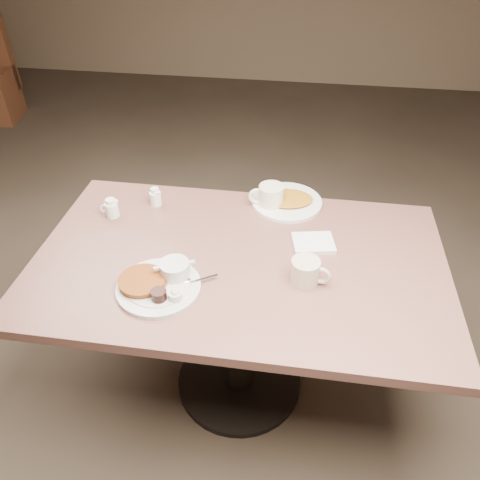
# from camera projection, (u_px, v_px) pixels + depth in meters

# --- Properties ---
(room) EXTENTS (7.04, 8.04, 2.84)m
(room) POSITION_uv_depth(u_px,v_px,m) (239.00, 82.00, 1.32)
(room) COLOR #4C3F33
(room) RESTS_ON ground
(diner_table) EXTENTS (1.50, 0.90, 0.75)m
(diner_table) POSITION_uv_depth(u_px,v_px,m) (239.00, 292.00, 1.82)
(diner_table) COLOR #84564C
(diner_table) RESTS_ON ground
(main_plate) EXTENTS (0.38, 0.38, 0.07)m
(main_plate) POSITION_uv_depth(u_px,v_px,m) (160.00, 282.00, 1.59)
(main_plate) COLOR beige
(main_plate) RESTS_ON diner_table
(coffee_mug_near) EXTENTS (0.15, 0.12, 0.09)m
(coffee_mug_near) POSITION_uv_depth(u_px,v_px,m) (306.00, 271.00, 1.59)
(coffee_mug_near) COLOR beige
(coffee_mug_near) RESTS_ON diner_table
(napkin) EXTENTS (0.17, 0.15, 0.02)m
(napkin) POSITION_uv_depth(u_px,v_px,m) (313.00, 243.00, 1.77)
(napkin) COLOR silver
(napkin) RESTS_ON diner_table
(coffee_mug_far) EXTENTS (0.15, 0.11, 0.10)m
(coffee_mug_far) POSITION_uv_depth(u_px,v_px,m) (270.00, 197.00, 1.95)
(coffee_mug_far) COLOR #F1ECCE
(coffee_mug_far) RESTS_ON diner_table
(creamer_left) EXTENTS (0.08, 0.07, 0.08)m
(creamer_left) POSITION_uv_depth(u_px,v_px,m) (112.00, 208.00, 1.91)
(creamer_left) COLOR white
(creamer_left) RESTS_ON diner_table
(creamer_right) EXTENTS (0.06, 0.07, 0.08)m
(creamer_right) POSITION_uv_depth(u_px,v_px,m) (155.00, 197.00, 1.97)
(creamer_right) COLOR white
(creamer_right) RESTS_ON diner_table
(hash_plate) EXTENTS (0.33, 0.33, 0.04)m
(hash_plate) POSITION_uv_depth(u_px,v_px,m) (287.00, 201.00, 1.99)
(hash_plate) COLOR silver
(hash_plate) RESTS_ON diner_table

